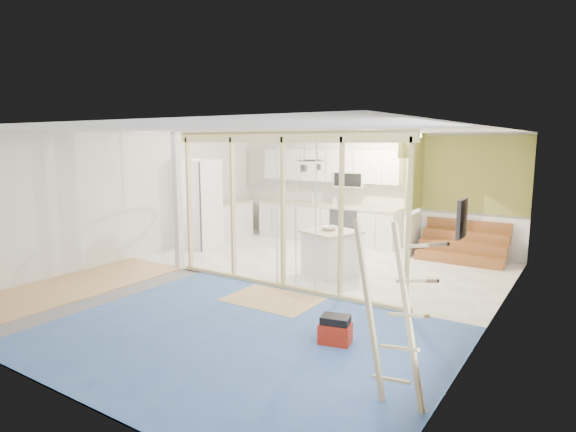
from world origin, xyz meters
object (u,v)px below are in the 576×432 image
Objects in this scene: fridge at (197,204)px; toolbox at (335,331)px; island at (331,254)px; ladder at (393,314)px.

toolbox is at bearing -37.75° from fridge.
fridge is at bearing -166.46° from island.
island reaches higher than toolbox.
island is 0.65× the size of ladder.
fridge is 7.38m from ladder.
ladder is at bearing -39.58° from fridge.
island is at bearing 138.32° from ladder.
fridge is 1.82× the size of island.
fridge is at bearing 160.17° from ladder.
island is (3.72, -0.48, -0.59)m from fridge.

